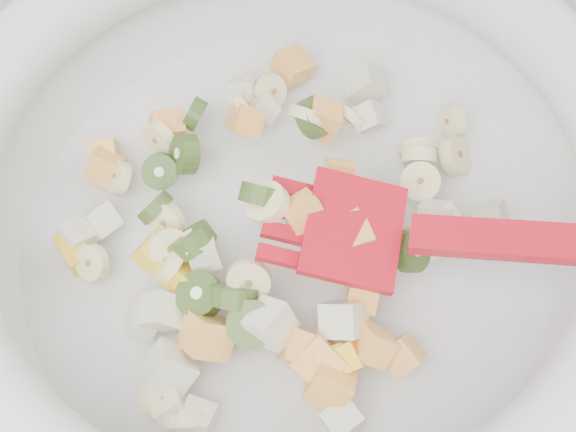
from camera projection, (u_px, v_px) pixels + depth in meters
name	position (u px, v px, depth m)	size (l,w,h in m)	color
mixing_bowl	(288.00, 203.00, 0.47)	(0.44, 0.43, 0.12)	silver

